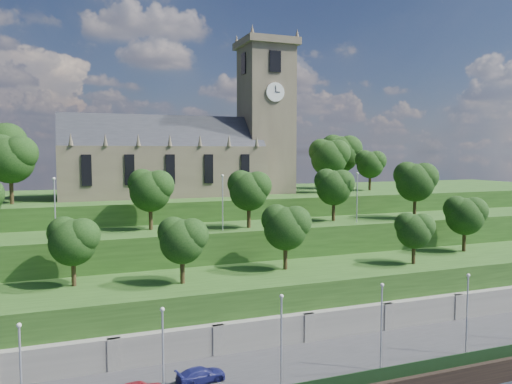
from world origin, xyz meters
name	(u,v)px	position (x,y,z in m)	size (l,w,h in m)	color
promenade	(286,378)	(0.00, 6.00, 1.00)	(160.00, 12.00, 2.00)	#2D2D30
retaining_wall	(262,340)	(0.00, 11.97, 2.50)	(160.00, 2.10, 5.00)	slate
embankment_lower	(243,309)	(0.00, 18.00, 4.00)	(160.00, 12.00, 8.00)	#214416
embankment_upper	(217,271)	(0.00, 29.00, 6.00)	(160.00, 10.00, 12.00)	#214416
hilltop	(183,236)	(0.00, 50.00, 7.50)	(160.00, 32.00, 15.00)	#214416
church	(192,149)	(0.79, 45.98, 22.52)	(38.60, 12.35, 27.60)	brown
trees_lower	(271,230)	(3.66, 18.38, 12.98)	(70.90, 8.83, 7.90)	black
trees_upper	(259,187)	(5.84, 28.14, 17.41)	(64.84, 8.56, 8.66)	black
trees_hilltop	(158,153)	(-4.91, 45.09, 21.91)	(76.61, 16.70, 11.62)	black
lamp_posts_promenade	(281,335)	(-2.00, 2.50, 6.71)	(60.36, 0.36, 8.20)	#B2B2B7
lamp_posts_upper	(223,198)	(0.00, 26.00, 16.22)	(40.36, 0.36, 7.25)	#B2B2B7
car_right	(201,375)	(-8.09, 6.08, 2.64)	(1.79, 4.41, 1.28)	navy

